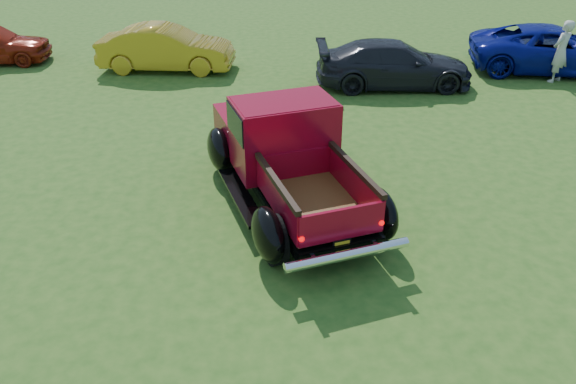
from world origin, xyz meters
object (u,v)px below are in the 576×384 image
object	(u,v)px
show_car_yellow	(166,48)
pickup_truck	(284,151)
show_car_blue	(553,49)
spectator	(561,52)
show_car_grey	(394,64)

from	to	relation	value
show_car_yellow	pickup_truck	bearing A→B (deg)	-151.15
show_car_yellow	show_car_blue	distance (m)	11.44
show_car_blue	spectator	distance (m)	1.01
show_car_grey	pickup_truck	bearing A→B (deg)	152.24
pickup_truck	show_car_grey	world-z (taller)	pickup_truck
show_car_blue	spectator	bearing A→B (deg)	174.28
pickup_truck	show_car_yellow	distance (m)	8.24
show_car_yellow	show_car_grey	size ratio (longest dim) A/B	0.93
pickup_truck	spectator	xyz separation A→B (m)	(7.96, 5.99, -0.00)
show_car_grey	show_car_blue	distance (m)	5.09
show_car_grey	spectator	size ratio (longest dim) A/B	2.48
pickup_truck	spectator	size ratio (longest dim) A/B	3.03
show_car_yellow	spectator	size ratio (longest dim) A/B	2.30
spectator	show_car_grey	bearing A→B (deg)	-32.38
pickup_truck	show_car_yellow	bearing A→B (deg)	96.02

